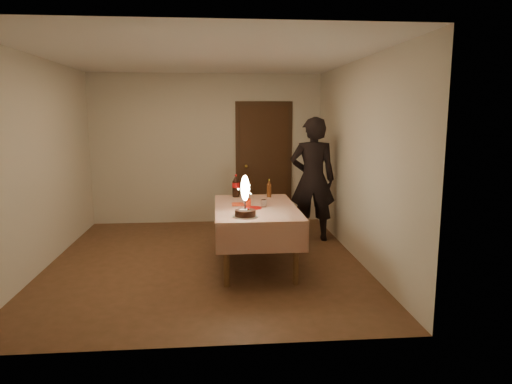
{
  "coord_description": "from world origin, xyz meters",
  "views": [
    {
      "loc": [
        0.15,
        -5.79,
        1.9
      ],
      "look_at": [
        0.64,
        -0.23,
        0.95
      ],
      "focal_mm": 32.0,
      "sensor_mm": 36.0,
      "label": 1
    }
  ],
  "objects_px": {
    "clear_cup": "(264,203)",
    "red_plate": "(253,208)",
    "birthday_cake": "(245,205)",
    "red_cup": "(248,203)",
    "amber_bottle_right": "(269,189)",
    "photographer": "(313,179)",
    "dining_table": "(256,214)",
    "cola_bottle": "(236,186)",
    "amber_bottle_left": "(246,189)"
  },
  "relations": [
    {
      "from": "cola_bottle",
      "to": "photographer",
      "type": "xyz_separation_m",
      "value": [
        1.18,
        0.4,
        0.02
      ]
    },
    {
      "from": "amber_bottle_right",
      "to": "photographer",
      "type": "height_order",
      "value": "photographer"
    },
    {
      "from": "red_cup",
      "to": "amber_bottle_right",
      "type": "xyz_separation_m",
      "value": [
        0.35,
        0.65,
        0.07
      ]
    },
    {
      "from": "red_cup",
      "to": "cola_bottle",
      "type": "height_order",
      "value": "cola_bottle"
    },
    {
      "from": "red_plate",
      "to": "photographer",
      "type": "height_order",
      "value": "photographer"
    },
    {
      "from": "dining_table",
      "to": "cola_bottle",
      "type": "height_order",
      "value": "cola_bottle"
    },
    {
      "from": "dining_table",
      "to": "red_cup",
      "type": "xyz_separation_m",
      "value": [
        -0.1,
        -0.01,
        0.15
      ]
    },
    {
      "from": "photographer",
      "to": "birthday_cake",
      "type": "bearing_deg",
      "value": -124.12
    },
    {
      "from": "red_plate",
      "to": "amber_bottle_left",
      "type": "xyz_separation_m",
      "value": [
        -0.03,
        0.77,
        0.11
      ]
    },
    {
      "from": "red_cup",
      "to": "amber_bottle_right",
      "type": "bearing_deg",
      "value": 61.96
    },
    {
      "from": "amber_bottle_left",
      "to": "amber_bottle_right",
      "type": "bearing_deg",
      "value": -3.96
    },
    {
      "from": "amber_bottle_left",
      "to": "photographer",
      "type": "height_order",
      "value": "photographer"
    },
    {
      "from": "amber_bottle_left",
      "to": "dining_table",
      "type": "bearing_deg",
      "value": -83.3
    },
    {
      "from": "cola_bottle",
      "to": "photographer",
      "type": "relative_size",
      "value": 0.17
    },
    {
      "from": "dining_table",
      "to": "birthday_cake",
      "type": "relative_size",
      "value": 3.65
    },
    {
      "from": "cola_bottle",
      "to": "photographer",
      "type": "bearing_deg",
      "value": 18.93
    },
    {
      "from": "red_plate",
      "to": "red_cup",
      "type": "height_order",
      "value": "red_cup"
    },
    {
      "from": "cola_bottle",
      "to": "red_cup",
      "type": "bearing_deg",
      "value": -80.67
    },
    {
      "from": "birthday_cake",
      "to": "red_plate",
      "type": "xyz_separation_m",
      "value": [
        0.12,
        0.46,
        -0.13
      ]
    },
    {
      "from": "birthday_cake",
      "to": "red_cup",
      "type": "distance_m",
      "value": 0.57
    },
    {
      "from": "birthday_cake",
      "to": "amber_bottle_left",
      "type": "height_order",
      "value": "birthday_cake"
    },
    {
      "from": "clear_cup",
      "to": "cola_bottle",
      "type": "distance_m",
      "value": 0.8
    },
    {
      "from": "clear_cup",
      "to": "red_plate",
      "type": "bearing_deg",
      "value": -150.56
    },
    {
      "from": "birthday_cake",
      "to": "red_plate",
      "type": "distance_m",
      "value": 0.49
    },
    {
      "from": "birthday_cake",
      "to": "cola_bottle",
      "type": "height_order",
      "value": "birthday_cake"
    },
    {
      "from": "dining_table",
      "to": "red_plate",
      "type": "height_order",
      "value": "red_plate"
    },
    {
      "from": "cola_bottle",
      "to": "amber_bottle_left",
      "type": "bearing_deg",
      "value": -13.26
    },
    {
      "from": "dining_table",
      "to": "photographer",
      "type": "relative_size",
      "value": 0.92
    },
    {
      "from": "red_plate",
      "to": "photographer",
      "type": "xyz_separation_m",
      "value": [
        1.0,
        1.21,
        0.17
      ]
    },
    {
      "from": "dining_table",
      "to": "amber_bottle_left",
      "type": "relative_size",
      "value": 6.75
    },
    {
      "from": "red_plate",
      "to": "amber_bottle_left",
      "type": "distance_m",
      "value": 0.78
    },
    {
      "from": "red_cup",
      "to": "amber_bottle_left",
      "type": "relative_size",
      "value": 0.39
    },
    {
      "from": "dining_table",
      "to": "red_plate",
      "type": "xyz_separation_m",
      "value": [
        -0.05,
        -0.11,
        0.11
      ]
    },
    {
      "from": "amber_bottle_left",
      "to": "amber_bottle_right",
      "type": "distance_m",
      "value": 0.32
    },
    {
      "from": "cola_bottle",
      "to": "amber_bottle_left",
      "type": "height_order",
      "value": "cola_bottle"
    },
    {
      "from": "birthday_cake",
      "to": "amber_bottle_left",
      "type": "xyz_separation_m",
      "value": [
        0.09,
        1.23,
        -0.02
      ]
    },
    {
      "from": "cola_bottle",
      "to": "birthday_cake",
      "type": "bearing_deg",
      "value": -87.85
    },
    {
      "from": "clear_cup",
      "to": "cola_bottle",
      "type": "xyz_separation_m",
      "value": [
        -0.31,
        0.72,
        0.11
      ]
    },
    {
      "from": "amber_bottle_left",
      "to": "amber_bottle_right",
      "type": "relative_size",
      "value": 1.0
    },
    {
      "from": "birthday_cake",
      "to": "clear_cup",
      "type": "height_order",
      "value": "birthday_cake"
    },
    {
      "from": "clear_cup",
      "to": "amber_bottle_left",
      "type": "distance_m",
      "value": 0.72
    },
    {
      "from": "clear_cup",
      "to": "birthday_cake",
      "type": "bearing_deg",
      "value": -116.41
    },
    {
      "from": "red_cup",
      "to": "amber_bottle_right",
      "type": "height_order",
      "value": "amber_bottle_right"
    },
    {
      "from": "birthday_cake",
      "to": "clear_cup",
      "type": "relative_size",
      "value": 5.24
    },
    {
      "from": "dining_table",
      "to": "cola_bottle",
      "type": "relative_size",
      "value": 5.42
    },
    {
      "from": "photographer",
      "to": "cola_bottle",
      "type": "bearing_deg",
      "value": -161.07
    },
    {
      "from": "birthday_cake",
      "to": "photographer",
      "type": "relative_size",
      "value": 0.25
    },
    {
      "from": "amber_bottle_right",
      "to": "cola_bottle",
      "type": "bearing_deg",
      "value": 173.19
    },
    {
      "from": "birthday_cake",
      "to": "cola_bottle",
      "type": "relative_size",
      "value": 1.49
    },
    {
      "from": "amber_bottle_right",
      "to": "photographer",
      "type": "bearing_deg",
      "value": 32.67
    }
  ]
}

